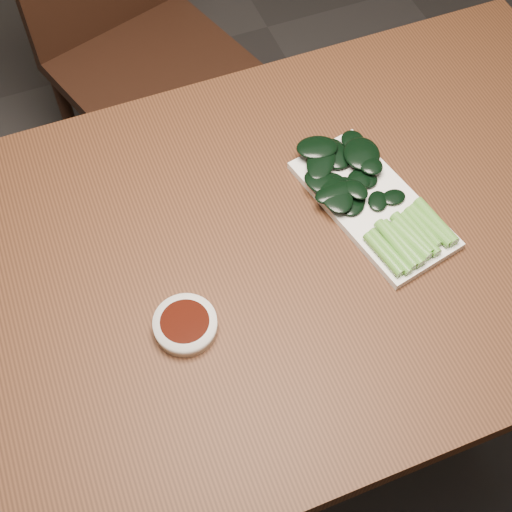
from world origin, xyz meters
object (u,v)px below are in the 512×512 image
at_px(chair_far, 135,39).
at_px(serving_plate, 373,204).
at_px(table, 265,272).
at_px(sauce_bowl, 185,325).
at_px(gai_lan, 365,191).

height_order(chair_far, serving_plate, chair_far).
height_order(table, sauce_bowl, sauce_bowl).
height_order(sauce_bowl, serving_plate, sauce_bowl).
bearing_deg(chair_far, sauce_bowl, -117.44).
relative_size(sauce_bowl, serving_plate, 0.30).
xyz_separation_m(chair_far, serving_plate, (0.20, -0.86, 0.27)).
distance_m(chair_far, sauce_bowl, 1.01).
relative_size(table, gai_lan, 4.49).
bearing_deg(table, serving_plate, 3.73).
relative_size(chair_far, sauce_bowl, 9.27).
bearing_deg(sauce_bowl, table, 28.36).
bearing_deg(serving_plate, table, -176.27).
xyz_separation_m(table, chair_far, (-0.00, 0.87, -0.19)).
height_order(chair_far, sauce_bowl, chair_far).
relative_size(table, sauce_bowl, 14.58).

